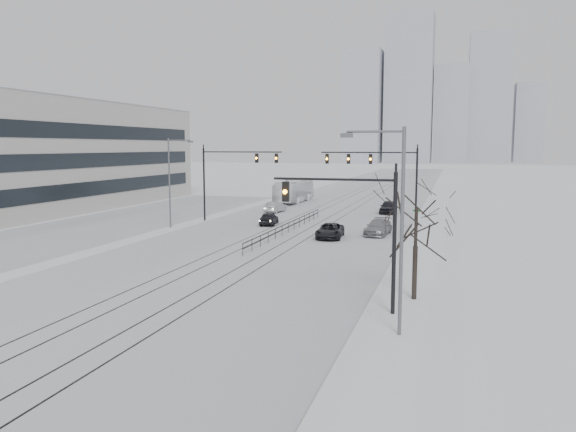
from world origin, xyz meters
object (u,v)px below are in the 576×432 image
at_px(bare_tree, 416,218).
at_px(sedan_nb_far, 388,207).
at_px(sedan_sb_outer, 276,207).
at_px(sedan_nb_front, 330,231).
at_px(sedan_nb_right, 378,227).
at_px(sedan_sb_inner, 269,219).
at_px(box_truck, 294,191).
at_px(traffic_mast_near, 361,222).

bearing_deg(bare_tree, sedan_nb_far, 98.43).
bearing_deg(sedan_nb_far, bare_tree, -80.29).
bearing_deg(sedan_nb_far, sedan_sb_outer, -165.87).
relative_size(sedan_nb_front, sedan_nb_right, 0.97).
bearing_deg(sedan_nb_far, sedan_nb_right, -85.29).
distance_m(bare_tree, sedan_nb_front, 21.31).
relative_size(sedan_sb_outer, sedan_nb_far, 0.87).
height_order(sedan_sb_inner, sedan_nb_right, sedan_nb_right).
height_order(sedan_nb_right, sedan_nb_far, sedan_nb_far).
height_order(sedan_sb_outer, box_truck, box_truck).
xyz_separation_m(sedan_sb_inner, sedan_nb_front, (7.99, -6.61, -0.01)).
height_order(sedan_nb_front, sedan_nb_far, sedan_nb_far).
bearing_deg(sedan_nb_front, sedan_sb_inner, 135.86).
height_order(traffic_mast_near, box_truck, traffic_mast_near).
distance_m(sedan_sb_outer, sedan_nb_right, 20.47).
bearing_deg(sedan_nb_right, box_truck, 124.50).
xyz_separation_m(sedan_sb_inner, box_truck, (-4.11, 23.90, 0.98)).
distance_m(sedan_sb_outer, sedan_nb_front, 20.47).
bearing_deg(traffic_mast_near, sedan_sb_outer, 113.31).
relative_size(sedan_sb_inner, sedan_nb_far, 0.86).
distance_m(traffic_mast_near, bare_tree, 3.85).
height_order(sedan_nb_front, sedan_nb_right, sedan_nb_right).
bearing_deg(box_truck, sedan_nb_far, 147.43).
bearing_deg(bare_tree, traffic_mast_near, -128.76).
relative_size(bare_tree, sedan_sb_inner, 1.56).
bearing_deg(bare_tree, sedan_sb_inner, 123.06).
height_order(sedan_nb_front, box_truck, box_truck).
relative_size(traffic_mast_near, sedan_nb_front, 1.48).
xyz_separation_m(traffic_mast_near, sedan_nb_far, (-3.46, 42.61, -3.78)).
height_order(bare_tree, sedan_nb_far, bare_tree).
relative_size(sedan_nb_far, box_truck, 0.39).
xyz_separation_m(bare_tree, box_truck, (-20.82, 49.57, -2.84)).
bearing_deg(traffic_mast_near, bare_tree, 51.24).
distance_m(sedan_sb_inner, box_truck, 24.27).
bearing_deg(sedan_sb_inner, traffic_mast_near, 109.21).
height_order(traffic_mast_near, sedan_nb_front, traffic_mast_near).
relative_size(sedan_nb_right, sedan_nb_far, 1.07).
bearing_deg(sedan_nb_far, sedan_sb_inner, -126.63).
bearing_deg(bare_tree, sedan_nb_right, 102.27).
xyz_separation_m(traffic_mast_near, sedan_sb_outer, (-17.02, 39.51, -3.90)).
bearing_deg(sedan_nb_front, sedan_sb_outer, 117.01).
bearing_deg(traffic_mast_near, sedan_sb_inner, 116.51).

